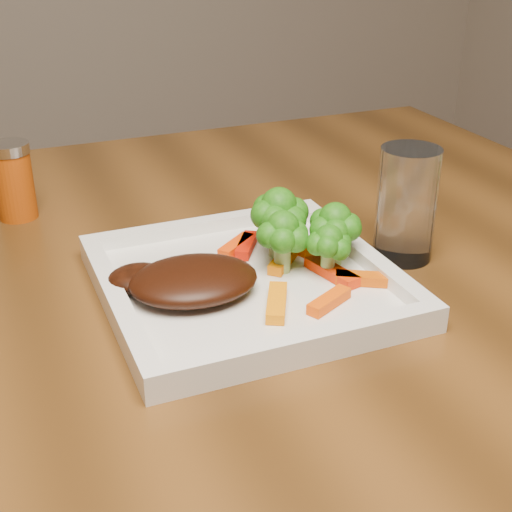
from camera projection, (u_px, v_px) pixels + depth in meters
name	position (u px, v px, depth m)	size (l,w,h in m)	color
plate	(246.00, 286.00, 0.69)	(0.27, 0.27, 0.01)	white
steak	(193.00, 280.00, 0.65)	(0.12, 0.09, 0.03)	black
broccoli_0	(279.00, 224.00, 0.72)	(0.07, 0.07, 0.07)	#1C6010
broccoli_1	(334.00, 234.00, 0.70)	(0.06, 0.06, 0.06)	#275C0F
broccoli_2	(328.00, 248.00, 0.68)	(0.05, 0.05, 0.06)	#0F5C0F
broccoli_3	(283.00, 242.00, 0.69)	(0.06, 0.06, 0.06)	#236010
carrot_0	(329.00, 301.00, 0.64)	(0.05, 0.01, 0.01)	#F75004
carrot_1	(366.00, 279.00, 0.68)	(0.06, 0.02, 0.01)	#D25003
carrot_2	(277.00, 303.00, 0.64)	(0.06, 0.02, 0.01)	orange
carrot_3	(319.00, 242.00, 0.75)	(0.06, 0.02, 0.01)	#E15303
carrot_4	(247.00, 245.00, 0.74)	(0.05, 0.01, 0.01)	red
carrot_5	(332.00, 272.00, 0.69)	(0.06, 0.02, 0.01)	#ED2E03
carrot_6	(283.00, 260.00, 0.71)	(0.05, 0.01, 0.01)	orange
spice_shaker	(14.00, 181.00, 0.83)	(0.05, 0.05, 0.09)	#9E3C08
drinking_glass	(406.00, 205.00, 0.73)	(0.06, 0.06, 0.12)	silver
carrot_7	(236.00, 246.00, 0.74)	(0.05, 0.01, 0.01)	#FA4004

